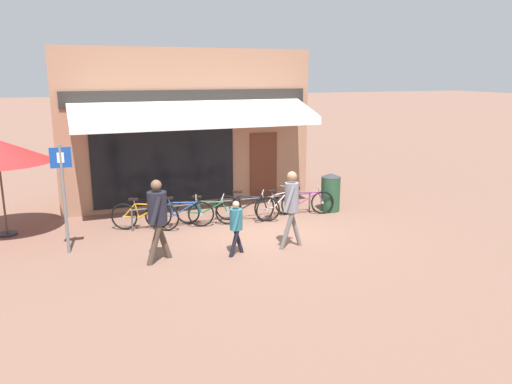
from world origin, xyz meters
The scene contains 14 objects.
ground_plane centered at (0.00, 0.00, 0.00)m, with size 160.00×160.00×0.00m, color brown.
shop_front centered at (-1.00, 4.67, 2.30)m, with size 7.53×4.60×4.61m.
bike_rack_rail centered at (-0.58, 1.30, 0.49)m, with size 5.12×0.04×0.57m.
bicycle_orange centered at (-2.77, 1.27, 0.37)m, with size 1.61×0.85×0.83m.
bicycle_blue centered at (-1.90, 1.17, 0.37)m, with size 1.73×0.62×0.82m.
bicycle_green centered at (-1.16, 1.17, 0.35)m, with size 1.59×0.88×0.80m.
bicycle_black centered at (-0.07, 1.09, 0.38)m, with size 1.59×0.88×0.84m.
bicycle_silver centered at (0.83, 1.08, 0.37)m, with size 1.56×0.74×0.82m.
bicycle_purple centered at (1.66, 1.11, 0.36)m, with size 1.63×0.63×0.80m.
pedestrian_adult centered at (0.13, -1.23, 1.10)m, with size 0.63×0.41×1.79m.
pedestrian_child centered at (-1.19, -1.23, 0.74)m, with size 0.42×0.48×1.23m.
pedestrian_second_adult centered at (-2.84, -0.99, 1.07)m, with size 0.60×0.70×1.79m.
litter_bin centered at (2.54, 1.17, 0.56)m, with size 0.56×0.56×1.11m.
parking_sign centered at (-4.63, 0.24, 1.49)m, with size 0.44×0.07×2.43m.
Camera 1 is at (-4.61, -11.04, 3.90)m, focal length 35.00 mm.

